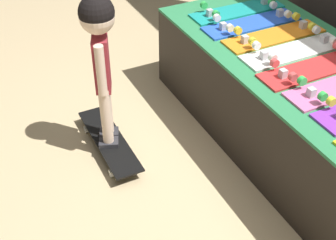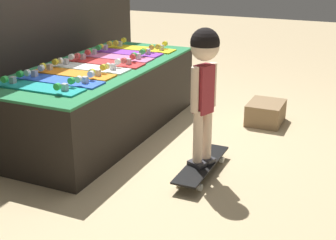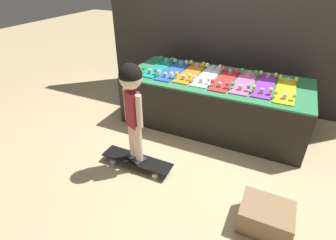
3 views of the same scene
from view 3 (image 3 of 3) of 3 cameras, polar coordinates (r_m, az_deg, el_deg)
ground_plane at (r=3.11m, az=6.56°, el=-5.28°), size 16.00×16.00×0.00m
back_wall at (r=3.86m, az=14.66°, el=19.87°), size 3.96×0.10×2.30m
display_rack at (r=3.39m, az=9.95°, el=3.95°), size 2.20×0.97×0.63m
skateboard_teal_on_rack at (r=3.54m, az=-2.00°, el=11.40°), size 0.20×0.73×0.09m
skateboard_blue_on_rack at (r=3.42m, az=1.21°, el=10.74°), size 0.20×0.73×0.09m
skateboard_orange_on_rack at (r=3.37m, az=4.96°, el=10.28°), size 0.20×0.73×0.09m
skateboard_white_on_rack at (r=3.29m, az=8.61°, el=9.56°), size 0.20×0.73×0.09m
skateboard_red_on_rack at (r=3.22m, az=12.32°, el=8.67°), size 0.20×0.73×0.09m
skateboard_pink_on_rack at (r=3.20m, az=16.33°, el=8.00°), size 0.20×0.73×0.09m
skateboard_purple_on_rack at (r=3.19m, az=20.34°, el=7.21°), size 0.20×0.73×0.09m
skateboard_yellow_on_rack at (r=3.14m, az=24.27°, el=6.05°), size 0.20×0.73×0.09m
skateboard_on_floor at (r=2.76m, az=-6.76°, el=-8.71°), size 0.76×0.19×0.09m
child at (r=2.36m, az=-7.83°, el=5.08°), size 0.23×0.21×1.02m
storage_box at (r=2.34m, az=20.47°, el=-19.08°), size 0.40×0.33×0.21m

